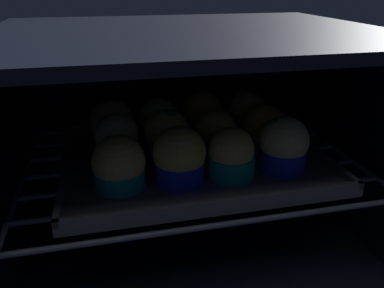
{
  "coord_description": "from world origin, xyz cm",
  "views": [
    {
      "loc": [
        -13.33,
        -35.98,
        42.45
      ],
      "look_at": [
        0.0,
        21.05,
        17.18
      ],
      "focal_mm": 36.11,
      "sensor_mm": 36.0,
      "label": 1
    }
  ],
  "objects_px": {
    "muffin_row1_col2": "(216,135)",
    "muffin_row2_col3": "(247,114)",
    "muffin_row0_col0": "(119,165)",
    "muffin_row2_col0": "(112,125)",
    "muffin_row2_col1": "(158,121)",
    "muffin_row2_col2": "(202,115)",
    "muffin_row1_col0": "(117,141)",
    "muffin_row1_col3": "(263,130)",
    "baking_tray": "(192,158)",
    "muffin_row0_col2": "(231,155)",
    "muffin_row0_col3": "(283,145)",
    "muffin_row0_col1": "(179,158)",
    "muffin_row1_col1": "(167,137)"
  },
  "relations": [
    {
      "from": "muffin_row0_col0",
      "to": "muffin_row2_col0",
      "type": "xyz_separation_m",
      "value": [
        -0.0,
        0.16,
        0.0
      ]
    },
    {
      "from": "muffin_row0_col3",
      "to": "muffin_row1_col3",
      "type": "bearing_deg",
      "value": 88.93
    },
    {
      "from": "baking_tray",
      "to": "muffin_row2_col0",
      "type": "distance_m",
      "value": 0.16
    },
    {
      "from": "muffin_row2_col0",
      "to": "muffin_row2_col2",
      "type": "bearing_deg",
      "value": -0.18
    },
    {
      "from": "muffin_row1_col0",
      "to": "muffin_row1_col1",
      "type": "xyz_separation_m",
      "value": [
        0.08,
        -0.01,
        0.0
      ]
    },
    {
      "from": "muffin_row2_col2",
      "to": "muffin_row2_col1",
      "type": "bearing_deg",
      "value": 177.94
    },
    {
      "from": "muffin_row0_col3",
      "to": "muffin_row1_col1",
      "type": "distance_m",
      "value": 0.18
    },
    {
      "from": "muffin_row1_col0",
      "to": "muffin_row0_col2",
      "type": "bearing_deg",
      "value": -28.58
    },
    {
      "from": "baking_tray",
      "to": "muffin_row1_col3",
      "type": "distance_m",
      "value": 0.13
    },
    {
      "from": "baking_tray",
      "to": "muffin_row0_col0",
      "type": "xyz_separation_m",
      "value": [
        -0.12,
        -0.08,
        0.04
      ]
    },
    {
      "from": "baking_tray",
      "to": "muffin_row1_col1",
      "type": "height_order",
      "value": "muffin_row1_col1"
    },
    {
      "from": "muffin_row1_col0",
      "to": "muffin_row1_col2",
      "type": "distance_m",
      "value": 0.16
    },
    {
      "from": "muffin_row1_col2",
      "to": "muffin_row1_col3",
      "type": "bearing_deg",
      "value": 2.02
    },
    {
      "from": "muffin_row0_col0",
      "to": "muffin_row2_col0",
      "type": "height_order",
      "value": "muffin_row2_col0"
    },
    {
      "from": "muffin_row2_col0",
      "to": "muffin_row2_col1",
      "type": "height_order",
      "value": "muffin_row2_col0"
    },
    {
      "from": "muffin_row0_col1",
      "to": "muffin_row2_col1",
      "type": "height_order",
      "value": "muffin_row0_col1"
    },
    {
      "from": "muffin_row0_col2",
      "to": "muffin_row2_col0",
      "type": "relative_size",
      "value": 0.96
    },
    {
      "from": "muffin_row1_col1",
      "to": "muffin_row2_col0",
      "type": "height_order",
      "value": "muffin_row1_col1"
    },
    {
      "from": "muffin_row2_col1",
      "to": "muffin_row2_col3",
      "type": "xyz_separation_m",
      "value": [
        0.17,
        -0.01,
        0.0
      ]
    },
    {
      "from": "muffin_row0_col0",
      "to": "muffin_row1_col0",
      "type": "distance_m",
      "value": 0.08
    },
    {
      "from": "baking_tray",
      "to": "muffin_row0_col1",
      "type": "relative_size",
      "value": 4.97
    },
    {
      "from": "muffin_row1_col1",
      "to": "muffin_row2_col1",
      "type": "relative_size",
      "value": 1.13
    },
    {
      "from": "muffin_row0_col2",
      "to": "muffin_row0_col0",
      "type": "bearing_deg",
      "value": 178.4
    },
    {
      "from": "muffin_row1_col0",
      "to": "muffin_row1_col3",
      "type": "height_order",
      "value": "muffin_row1_col0"
    },
    {
      "from": "baking_tray",
      "to": "muffin_row1_col1",
      "type": "xyz_separation_m",
      "value": [
        -0.04,
        -0.0,
        0.04
      ]
    },
    {
      "from": "muffin_row0_col0",
      "to": "muffin_row0_col1",
      "type": "height_order",
      "value": "muffin_row0_col1"
    },
    {
      "from": "muffin_row2_col0",
      "to": "muffin_row2_col3",
      "type": "distance_m",
      "value": 0.25
    },
    {
      "from": "muffin_row1_col3",
      "to": "muffin_row2_col2",
      "type": "xyz_separation_m",
      "value": [
        -0.09,
        0.08,
        0.0
      ]
    },
    {
      "from": "muffin_row0_col1",
      "to": "muffin_row2_col1",
      "type": "xyz_separation_m",
      "value": [
        -0.01,
        0.17,
        -0.0
      ]
    },
    {
      "from": "muffin_row0_col3",
      "to": "muffin_row2_col2",
      "type": "height_order",
      "value": "same"
    },
    {
      "from": "muffin_row2_col2",
      "to": "muffin_row1_col0",
      "type": "bearing_deg",
      "value": -153.44
    },
    {
      "from": "muffin_row2_col1",
      "to": "muffin_row1_col0",
      "type": "bearing_deg",
      "value": -133.1
    },
    {
      "from": "muffin_row2_col1",
      "to": "muffin_row2_col2",
      "type": "relative_size",
      "value": 0.9
    },
    {
      "from": "muffin_row2_col0",
      "to": "muffin_row2_col1",
      "type": "bearing_deg",
      "value": 1.71
    },
    {
      "from": "muffin_row1_col3",
      "to": "muffin_row2_col1",
      "type": "height_order",
      "value": "muffin_row1_col3"
    },
    {
      "from": "baking_tray",
      "to": "muffin_row0_col3",
      "type": "distance_m",
      "value": 0.15
    },
    {
      "from": "muffin_row0_col0",
      "to": "muffin_row2_col2",
      "type": "distance_m",
      "value": 0.23
    },
    {
      "from": "muffin_row0_col1",
      "to": "muffin_row2_col3",
      "type": "bearing_deg",
      "value": 45.16
    },
    {
      "from": "muffin_row1_col2",
      "to": "muffin_row2_col3",
      "type": "bearing_deg",
      "value": 43.89
    },
    {
      "from": "baking_tray",
      "to": "muffin_row2_col1",
      "type": "relative_size",
      "value": 5.46
    },
    {
      "from": "baking_tray",
      "to": "muffin_row1_col0",
      "type": "distance_m",
      "value": 0.13
    },
    {
      "from": "muffin_row2_col1",
      "to": "muffin_row2_col0",
      "type": "bearing_deg",
      "value": -178.29
    },
    {
      "from": "muffin_row0_col2",
      "to": "muffin_row0_col3",
      "type": "distance_m",
      "value": 0.08
    },
    {
      "from": "muffin_row0_col2",
      "to": "muffin_row2_col0",
      "type": "xyz_separation_m",
      "value": [
        -0.16,
        0.17,
        0.0
      ]
    },
    {
      "from": "muffin_row0_col0",
      "to": "muffin_row2_col3",
      "type": "xyz_separation_m",
      "value": [
        0.25,
        0.16,
        0.0
      ]
    },
    {
      "from": "baking_tray",
      "to": "muffin_row2_col0",
      "type": "height_order",
      "value": "muffin_row2_col0"
    },
    {
      "from": "baking_tray",
      "to": "muffin_row2_col0",
      "type": "bearing_deg",
      "value": 146.25
    },
    {
      "from": "muffin_row1_col1",
      "to": "muffin_row2_col3",
      "type": "bearing_deg",
      "value": 26.63
    },
    {
      "from": "muffin_row0_col0",
      "to": "muffin_row0_col2",
      "type": "distance_m",
      "value": 0.16
    },
    {
      "from": "muffin_row0_col1",
      "to": "muffin_row1_col3",
      "type": "bearing_deg",
      "value": 27.54
    }
  ]
}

